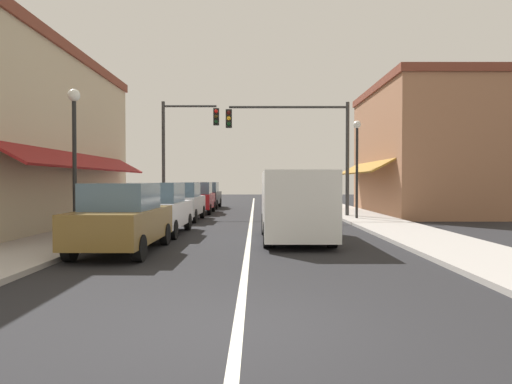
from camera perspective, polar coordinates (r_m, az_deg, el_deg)
The scene contains 16 objects.
ground_plane at distance 23.57m, azimuth -0.30°, elevation -3.09°, with size 80.00×80.00×0.00m, color black.
sidewalk_left at distance 24.25m, azimuth -13.42°, elevation -2.86°, with size 2.60×56.00×0.12m, color #A39E99.
sidewalk_right at distance 24.15m, azimuth 12.88°, elevation -2.88°, with size 2.60×56.00×0.12m, color #A39E99.
lane_center_stripe at distance 23.57m, azimuth -0.30°, elevation -3.08°, with size 0.14×52.00×0.01m, color silver.
storefront_left_block at distance 19.93m, azimuth -28.01°, elevation 6.03°, with size 6.04×14.20×7.00m.
storefront_right_block at distance 27.15m, azimuth 20.04°, elevation 4.97°, with size 6.48×10.20×7.16m.
parked_car_nearest_left at distance 12.07m, azimuth -16.14°, elevation -3.18°, with size 1.83×4.12×1.77m.
parked_car_second_left at distance 15.90m, azimuth -11.94°, elevation -2.08°, with size 1.84×4.13×1.77m.
parked_car_third_left at distance 21.38m, azimuth -9.09°, elevation -1.20°, with size 1.82×4.12×1.77m.
parked_car_far_left at distance 26.18m, azimuth -7.10°, elevation -0.73°, with size 1.83×4.12×1.77m.
parked_car_distant_left at distance 31.24m, azimuth -5.99°, elevation -0.40°, with size 1.81×4.11×1.77m.
van_in_lane at distance 14.04m, azimuth 5.13°, elevation -1.41°, with size 2.01×5.18×2.12m.
traffic_signal_mast_arm at distance 22.95m, azimuth 6.34°, elevation 6.82°, with size 6.17×0.50×5.78m.
traffic_signal_left_corner at distance 25.04m, azimuth -9.15°, elevation 6.37°, with size 3.12×0.50×6.14m.
street_lamp_left_near at distance 14.45m, azimuth -21.57°, elevation 6.22°, with size 0.36×0.36×4.53m.
street_lamp_right_mid at distance 21.58m, azimuth 12.78°, elevation 4.79°, with size 0.36×0.36×4.63m.
Camera 1 is at (0.22, -5.50, 1.82)m, focal length 31.92 mm.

